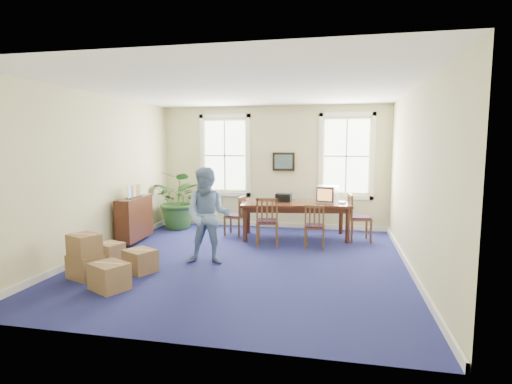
% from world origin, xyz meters
% --- Properties ---
extents(floor, '(6.50, 6.50, 0.00)m').
position_xyz_m(floor, '(0.00, 0.00, 0.00)').
color(floor, navy).
rests_on(floor, ground).
extents(ceiling, '(6.50, 6.50, 0.00)m').
position_xyz_m(ceiling, '(0.00, 0.00, 3.20)').
color(ceiling, white).
rests_on(ceiling, ground).
extents(wall_back, '(6.50, 0.00, 6.50)m').
position_xyz_m(wall_back, '(0.00, 3.25, 1.60)').
color(wall_back, beige).
rests_on(wall_back, ground).
extents(wall_front, '(6.50, 0.00, 6.50)m').
position_xyz_m(wall_front, '(0.00, -3.25, 1.60)').
color(wall_front, beige).
rests_on(wall_front, ground).
extents(wall_left, '(0.00, 6.50, 6.50)m').
position_xyz_m(wall_left, '(-3.00, 0.00, 1.60)').
color(wall_left, beige).
rests_on(wall_left, ground).
extents(wall_right, '(0.00, 6.50, 6.50)m').
position_xyz_m(wall_right, '(3.00, 0.00, 1.60)').
color(wall_right, beige).
rests_on(wall_right, ground).
extents(baseboard_back, '(6.00, 0.04, 0.12)m').
position_xyz_m(baseboard_back, '(0.00, 3.22, 0.06)').
color(baseboard_back, white).
rests_on(baseboard_back, ground).
extents(baseboard_left, '(0.04, 6.50, 0.12)m').
position_xyz_m(baseboard_left, '(-2.97, 0.00, 0.06)').
color(baseboard_left, white).
rests_on(baseboard_left, ground).
extents(baseboard_right, '(0.04, 6.50, 0.12)m').
position_xyz_m(baseboard_right, '(2.97, 0.00, 0.06)').
color(baseboard_right, white).
rests_on(baseboard_right, ground).
extents(window_left, '(1.40, 0.12, 2.20)m').
position_xyz_m(window_left, '(-1.30, 3.23, 1.90)').
color(window_left, white).
rests_on(window_left, ground).
extents(window_right, '(1.40, 0.12, 2.20)m').
position_xyz_m(window_right, '(1.90, 3.23, 1.90)').
color(window_right, white).
rests_on(window_right, ground).
extents(wall_picture, '(0.58, 0.06, 0.48)m').
position_xyz_m(wall_picture, '(0.30, 3.20, 1.75)').
color(wall_picture, black).
rests_on(wall_picture, ground).
extents(conference_table, '(2.64, 1.49, 0.85)m').
position_xyz_m(conference_table, '(0.74, 2.08, 0.43)').
color(conference_table, '#472113').
rests_on(conference_table, ground).
extents(crt_tv, '(0.54, 0.57, 0.39)m').
position_xyz_m(crt_tv, '(1.47, 2.14, 1.05)').
color(crt_tv, '#B7B7BC').
rests_on(crt_tv, conference_table).
extents(game_console, '(0.17, 0.20, 0.04)m').
position_xyz_m(game_console, '(1.82, 2.08, 0.87)').
color(game_console, white).
rests_on(game_console, conference_table).
extents(equipment_bag, '(0.38, 0.26, 0.18)m').
position_xyz_m(equipment_bag, '(0.45, 2.14, 0.94)').
color(equipment_bag, black).
rests_on(equipment_bag, conference_table).
extents(chair_near_left, '(0.54, 0.54, 1.08)m').
position_xyz_m(chair_near_left, '(0.23, 1.23, 0.54)').
color(chair_near_left, brown).
rests_on(chair_near_left, ground).
extents(chair_near_right, '(0.43, 0.43, 0.95)m').
position_xyz_m(chair_near_right, '(1.25, 1.23, 0.47)').
color(chair_near_right, brown).
rests_on(chair_near_right, ground).
extents(chair_end_left, '(0.48, 0.48, 0.95)m').
position_xyz_m(chair_end_left, '(-0.74, 2.08, 0.48)').
color(chair_end_left, brown).
rests_on(chair_end_left, ground).
extents(chair_end_right, '(0.56, 0.56, 1.08)m').
position_xyz_m(chair_end_right, '(2.21, 2.08, 0.54)').
color(chair_end_right, brown).
rests_on(chair_end_right, ground).
extents(man, '(0.94, 0.76, 1.79)m').
position_xyz_m(man, '(-0.62, -0.29, 0.89)').
color(man, '#7996C5').
rests_on(man, ground).
extents(credenza, '(0.40, 1.21, 0.94)m').
position_xyz_m(credenza, '(-2.75, 0.90, 0.47)').
color(credenza, '#472113').
rests_on(credenza, ground).
extents(brochure_rack, '(0.19, 0.69, 0.30)m').
position_xyz_m(brochure_rack, '(-2.73, 0.90, 1.09)').
color(brochure_rack, '#99999E').
rests_on(brochure_rack, credenza).
extents(potted_plant, '(1.61, 1.49, 1.51)m').
position_xyz_m(potted_plant, '(-2.33, 2.53, 0.76)').
color(potted_plant, '#2C5924').
rests_on(potted_plant, ground).
extents(cardboard_boxes, '(1.77, 1.77, 0.78)m').
position_xyz_m(cardboard_boxes, '(-2.16, -1.39, 0.39)').
color(cardboard_boxes, '#936C46').
rests_on(cardboard_boxes, ground).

